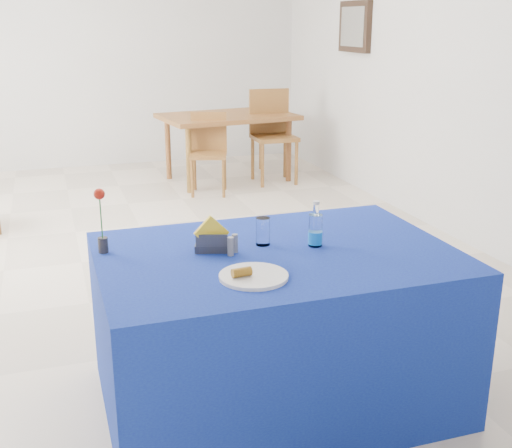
% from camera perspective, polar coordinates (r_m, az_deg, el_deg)
% --- Properties ---
extents(floor, '(7.00, 7.00, 0.00)m').
position_cam_1_polar(floor, '(5.12, -9.05, -2.69)').
color(floor, beige).
rests_on(floor, ground).
extents(room_shell, '(7.00, 7.00, 7.00)m').
position_cam_1_polar(room_shell, '(4.81, -10.09, 17.25)').
color(room_shell, silver).
rests_on(room_shell, ground).
extents(picture_frame, '(0.06, 0.64, 0.52)m').
position_cam_1_polar(picture_frame, '(7.11, 8.79, 16.94)').
color(picture_frame, black).
rests_on(picture_frame, room_shell).
extents(picture_art, '(0.02, 0.52, 0.40)m').
position_cam_1_polar(picture_art, '(7.10, 8.60, 16.95)').
color(picture_art, '#998C66').
rests_on(picture_art, room_shell).
extents(plate, '(0.28, 0.28, 0.01)m').
position_cam_1_polar(plate, '(2.61, -0.22, -4.66)').
color(plate, white).
rests_on(plate, blue_table).
extents(drinking_glass, '(0.07, 0.07, 0.13)m').
position_cam_1_polar(drinking_glass, '(2.97, 0.62, -0.66)').
color(drinking_glass, white).
rests_on(drinking_glass, blue_table).
extents(salt_shaker, '(0.03, 0.03, 0.08)m').
position_cam_1_polar(salt_shaker, '(2.84, -2.27, -2.00)').
color(salt_shaker, gray).
rests_on(salt_shaker, blue_table).
extents(pepper_shaker, '(0.03, 0.03, 0.08)m').
position_cam_1_polar(pepper_shaker, '(2.88, -1.88, -1.73)').
color(pepper_shaker, slate).
rests_on(pepper_shaker, blue_table).
extents(blue_table, '(1.60, 1.10, 0.76)m').
position_cam_1_polar(blue_table, '(3.06, 1.78, -9.14)').
color(blue_table, '#102095').
rests_on(blue_table, floor).
extents(water_bottle, '(0.07, 0.07, 0.21)m').
position_cam_1_polar(water_bottle, '(2.97, 5.30, -0.64)').
color(water_bottle, white).
rests_on(water_bottle, blue_table).
extents(napkin_holder, '(0.16, 0.10, 0.17)m').
position_cam_1_polar(napkin_holder, '(2.89, -3.95, -1.56)').
color(napkin_holder, '#343438').
rests_on(napkin_holder, blue_table).
extents(rose_vase, '(0.05, 0.05, 0.30)m').
position_cam_1_polar(rose_vase, '(2.93, -13.59, 0.18)').
color(rose_vase, '#232227').
rests_on(rose_vase, blue_table).
extents(oak_table, '(1.56, 1.11, 0.76)m').
position_cam_1_polar(oak_table, '(7.33, -2.54, 9.11)').
color(oak_table, olive).
rests_on(oak_table, floor).
extents(chair_bg_left, '(0.47, 0.47, 0.84)m').
position_cam_1_polar(chair_bg_left, '(6.83, -4.23, 6.85)').
color(chair_bg_left, brown).
rests_on(chair_bg_left, floor).
extents(chair_bg_right, '(0.48, 0.48, 1.03)m').
position_cam_1_polar(chair_bg_right, '(7.32, 1.42, 8.45)').
color(chair_bg_right, brown).
rests_on(chair_bg_right, floor).
extents(banana_pieces, '(0.09, 0.05, 0.04)m').
position_cam_1_polar(banana_pieces, '(2.58, -1.27, -4.30)').
color(banana_pieces, '#C68B1B').
rests_on(banana_pieces, plate).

